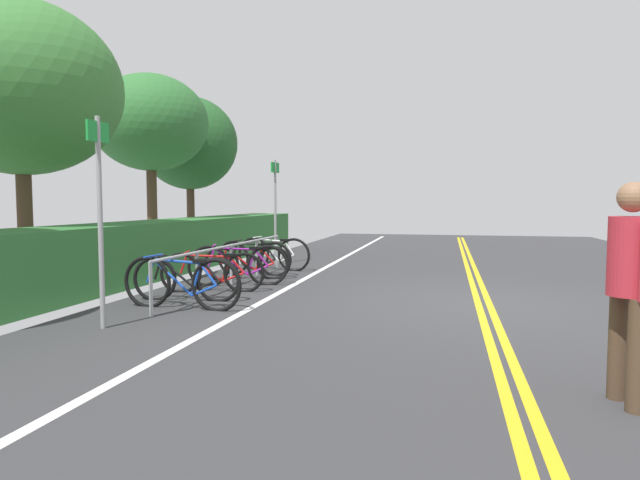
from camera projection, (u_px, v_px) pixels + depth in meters
ground_plane at (484, 305)px, 8.13m from camera, size 33.91×10.93×0.05m
centre_line_yellow_inner at (489, 304)px, 8.11m from camera, size 30.52×0.10×0.00m
centre_line_yellow_outer at (478, 303)px, 8.14m from camera, size 30.52×0.10×0.00m
bike_lane_stripe_white at (275, 295)px, 8.86m from camera, size 30.52×0.12×0.00m
bike_rack at (231, 255)px, 9.84m from camera, size 5.54×0.05×0.75m
bicycle_0 at (181, 283)px, 7.72m from camera, size 0.46×1.86×0.78m
bicycle_1 at (186, 279)px, 8.35m from camera, size 0.46×1.70×0.72m
bicycle_2 at (213, 272)px, 9.14m from camera, size 0.60×1.70×0.72m
bicycle_3 at (239, 265)px, 9.86m from camera, size 0.65×1.75×0.78m
bicycle_4 at (248, 263)px, 10.62m from camera, size 0.66×1.61×0.70m
bicycle_5 at (254, 258)px, 11.30m from camera, size 0.46×1.68×0.75m
bicycle_6 at (274, 254)px, 12.05m from camera, size 0.46×1.70×0.77m
pedestrian at (630, 278)px, 4.01m from camera, size 0.48×0.32×1.66m
sign_post_near at (100, 203)px, 6.44m from camera, size 0.36×0.06×2.52m
sign_post_far at (275, 203)px, 13.01m from camera, size 0.36×0.10×2.50m
hedge_backdrop at (165, 246)px, 11.79m from camera, size 14.49×1.28×1.11m
tree_mid at (20, 89)px, 9.23m from camera, size 3.36×3.36×4.90m
tree_far_right at (150, 123)px, 13.90m from camera, size 2.93×2.93×4.74m
tree_extra at (190, 144)px, 16.55m from camera, size 2.89×2.89×4.68m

